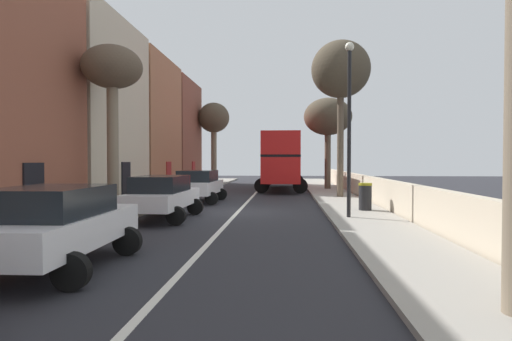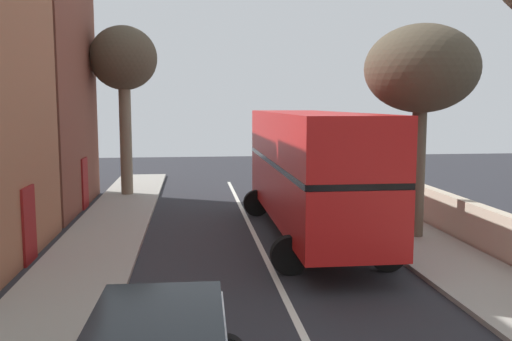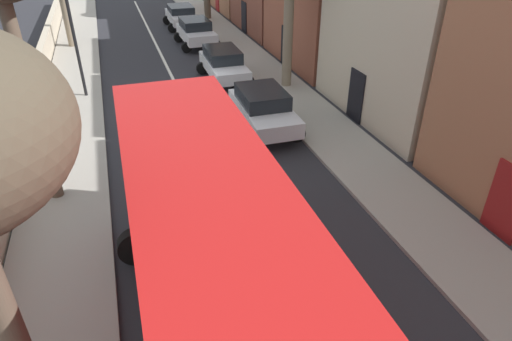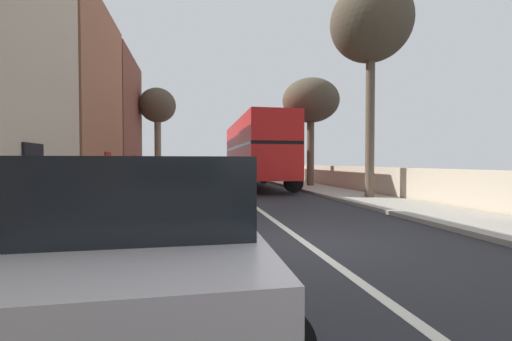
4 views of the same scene
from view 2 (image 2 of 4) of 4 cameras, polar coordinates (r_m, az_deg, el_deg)
The scene contains 3 objects.
double_decker_bus at distance 17.63m, azimuth 5.56°, elevation 0.49°, with size 3.59×10.97×4.06m.
street_tree_left_0 at distance 26.32m, azimuth -13.58°, elevation 10.85°, with size 3.06×3.06×7.75m.
street_tree_right_1 at distance 18.04m, azimuth 16.79°, elevation 9.85°, with size 3.52×3.52×6.66m.
Camera 2 is at (-2.04, -3.28, 4.32)m, focal length 38.53 mm.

